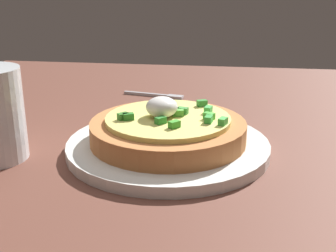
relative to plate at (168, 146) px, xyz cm
name	(u,v)px	position (x,y,z in cm)	size (l,w,h in cm)	color
dining_table	(138,149)	(3.70, 4.55, -2.07)	(98.26, 86.62, 2.78)	brown
plate	(168,146)	(0.00, 0.00, 0.00)	(25.12, 25.12, 1.36)	white
pizza	(168,129)	(0.00, 0.01, 2.30)	(19.22, 19.22, 5.67)	#C47842
fork	(159,95)	(24.92, 5.05, -0.43)	(3.13, 11.08, 0.50)	#B7B7BC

